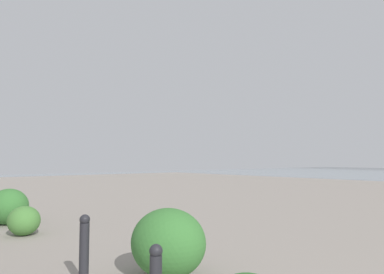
{
  "coord_description": "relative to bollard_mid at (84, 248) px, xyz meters",
  "views": [
    {
      "loc": [
        0.29,
        1.36,
        1.55
      ],
      "look_at": [
        9.47,
        -6.37,
        2.36
      ],
      "focal_mm": 32.44,
      "sensor_mm": 36.0,
      "label": 1
    }
  ],
  "objects": [
    {
      "name": "shrub_tall",
      "position": [
        3.6,
        -0.22,
        -0.15
      ],
      "size": [
        0.71,
        0.64,
        0.6
      ],
      "color": "#477F38",
      "rests_on": "ground"
    },
    {
      "name": "shrub_round",
      "position": [
        -0.42,
        -0.99,
        -0.0
      ],
      "size": [
        1.07,
        0.96,
        0.91
      ],
      "color": "#387533",
      "rests_on": "ground"
    },
    {
      "name": "shrub_low",
      "position": [
        5.17,
        -0.26,
        -0.03
      ],
      "size": [
        1.01,
        0.91,
        0.86
      ],
      "color": "#387533",
      "rests_on": "ground"
    },
    {
      "name": "bollard_mid",
      "position": [
        0.0,
        0.0,
        0.0
      ],
      "size": [
        0.13,
        0.13,
        0.88
      ],
      "color": "#232328",
      "rests_on": "ground"
    }
  ]
}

